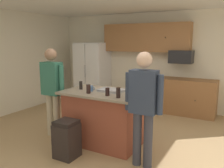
# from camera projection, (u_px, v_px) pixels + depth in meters

# --- Properties ---
(floor) EXTENTS (7.04, 7.04, 0.00)m
(floor) POSITION_uv_depth(u_px,v_px,m) (112.00, 143.00, 4.33)
(floor) COLOR tan
(floor) RESTS_ON ground
(back_wall) EXTENTS (6.40, 0.10, 2.60)m
(back_wall) POSITION_uv_depth(u_px,v_px,m) (161.00, 61.00, 6.50)
(back_wall) COLOR beige
(back_wall) RESTS_ON ground
(cabinet_run_upper) EXTENTS (2.40, 0.38, 0.75)m
(cabinet_run_upper) POSITION_uv_depth(u_px,v_px,m) (146.00, 38.00, 6.41)
(cabinet_run_upper) COLOR #936038
(cabinet_run_lower) EXTENTS (1.80, 0.63, 0.90)m
(cabinet_run_lower) POSITION_uv_depth(u_px,v_px,m) (179.00, 96.00, 6.09)
(cabinet_run_lower) COLOR #936038
(cabinet_run_lower) RESTS_ON ground
(refrigerator) EXTENTS (0.90, 0.76, 1.79)m
(refrigerator) POSITION_uv_depth(u_px,v_px,m) (92.00, 73.00, 7.17)
(refrigerator) COLOR white
(refrigerator) RESTS_ON ground
(microwave_over_range) EXTENTS (0.56, 0.40, 0.32)m
(microwave_over_range) POSITION_uv_depth(u_px,v_px,m) (181.00, 57.00, 5.93)
(microwave_over_range) COLOR black
(kitchen_island) EXTENTS (1.43, 0.93, 0.96)m
(kitchen_island) POSITION_uv_depth(u_px,v_px,m) (104.00, 117.00, 4.27)
(kitchen_island) COLOR brown
(kitchen_island) RESTS_ON ground
(person_host_foreground) EXTENTS (0.57, 0.22, 1.71)m
(person_host_foreground) POSITION_uv_depth(u_px,v_px,m) (52.00, 86.00, 4.51)
(person_host_foreground) COLOR tan
(person_host_foreground) RESTS_ON ground
(person_guest_right) EXTENTS (0.57, 0.22, 1.70)m
(person_guest_right) POSITION_uv_depth(u_px,v_px,m) (143.00, 102.00, 3.38)
(person_guest_right) COLOR #383842
(person_guest_right) RESTS_ON ground
(mug_ceramic_white) EXTENTS (0.13, 0.08, 0.11)m
(mug_ceramic_white) POSITION_uv_depth(u_px,v_px,m) (137.00, 89.00, 4.10)
(mug_ceramic_white) COLOR white
(mug_ceramic_white) RESTS_ON kitchen_island
(glass_short_whisky) EXTENTS (0.07, 0.07, 0.16)m
(glass_short_whisky) POSITION_uv_depth(u_px,v_px,m) (118.00, 93.00, 3.70)
(glass_short_whisky) COLOR black
(glass_short_whisky) RESTS_ON kitchen_island
(glass_stout_tall) EXTENTS (0.07, 0.07, 0.15)m
(glass_stout_tall) POSITION_uv_depth(u_px,v_px,m) (88.00, 89.00, 4.02)
(glass_stout_tall) COLOR black
(glass_stout_tall) RESTS_ON kitchen_island
(glass_dark_ale) EXTENTS (0.07, 0.07, 0.13)m
(glass_dark_ale) POSITION_uv_depth(u_px,v_px,m) (107.00, 92.00, 3.84)
(glass_dark_ale) COLOR black
(glass_dark_ale) RESTS_ON kitchen_island
(glass_pilsner) EXTENTS (0.06, 0.06, 0.15)m
(glass_pilsner) POSITION_uv_depth(u_px,v_px,m) (81.00, 85.00, 4.35)
(glass_pilsner) COLOR black
(glass_pilsner) RESTS_ON kitchen_island
(tumbler_amber) EXTENTS (0.07, 0.07, 0.12)m
(tumbler_amber) POSITION_uv_depth(u_px,v_px,m) (130.00, 92.00, 3.88)
(tumbler_amber) COLOR black
(tumbler_amber) RESTS_ON kitchen_island
(mug_blue_stoneware) EXTENTS (0.12, 0.08, 0.10)m
(mug_blue_stoneware) POSITION_uv_depth(u_px,v_px,m) (91.00, 88.00, 4.19)
(mug_blue_stoneware) COLOR #4C6B99
(mug_blue_stoneware) RESTS_ON kitchen_island
(serving_tray) EXTENTS (0.44, 0.30, 0.04)m
(serving_tray) POSITION_uv_depth(u_px,v_px,m) (112.00, 90.00, 4.18)
(serving_tray) COLOR #B7B7BC
(serving_tray) RESTS_ON kitchen_island
(trash_bin) EXTENTS (0.34, 0.34, 0.61)m
(trash_bin) POSITION_uv_depth(u_px,v_px,m) (67.00, 139.00, 3.78)
(trash_bin) COLOR black
(trash_bin) RESTS_ON ground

